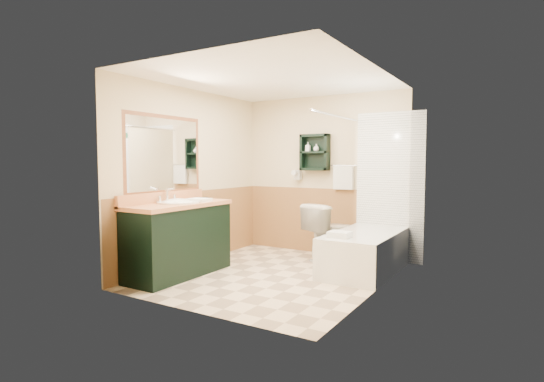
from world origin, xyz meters
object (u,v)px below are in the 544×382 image
at_px(toilet, 330,232).
at_px(vanity_book, 196,192).
at_px(wall_shelf, 315,152).
at_px(vanity, 179,239).
at_px(soap_bottle_b, 316,148).
at_px(hair_dryer, 298,175).
at_px(bathtub, 365,252).
at_px(soap_bottle_a, 308,149).

bearing_deg(toilet, vanity_book, 59.60).
distance_m(wall_shelf, vanity, 2.46).
relative_size(vanity, toilet, 1.75).
bearing_deg(wall_shelf, soap_bottle_b, -10.02).
bearing_deg(soap_bottle_b, hair_dryer, 174.78).
bearing_deg(toilet, wall_shelf, -14.04).
bearing_deg(hair_dryer, soap_bottle_b, -5.22).
distance_m(bathtub, soap_bottle_b, 1.80).
distance_m(hair_dryer, vanity, 2.25).
height_order(hair_dryer, vanity, hair_dryer).
bearing_deg(hair_dryer, bathtub, -26.97).
bearing_deg(soap_bottle_b, toilet, -33.87).
xyz_separation_m(vanity_book, soap_bottle_b, (1.09, 1.48, 0.60)).
relative_size(wall_shelf, hair_dryer, 2.29).
bearing_deg(hair_dryer, wall_shelf, -4.76).
height_order(vanity, bathtub, vanity).
distance_m(wall_shelf, hair_dryer, 0.46).
xyz_separation_m(hair_dryer, soap_bottle_b, (0.33, -0.03, 0.41)).
height_order(toilet, vanity_book, vanity_book).
xyz_separation_m(vanity, bathtub, (1.92, 1.36, -0.20)).
distance_m(wall_shelf, bathtub, 1.78).
bearing_deg(vanity, soap_bottle_a, 68.65).
bearing_deg(wall_shelf, hair_dryer, 175.24).
bearing_deg(toilet, soap_bottle_b, -15.58).
relative_size(hair_dryer, soap_bottle_a, 1.69).
relative_size(hair_dryer, bathtub, 0.16).
xyz_separation_m(wall_shelf, soap_bottle_b, (0.03, -0.01, 0.06)).
bearing_deg(bathtub, soap_bottle_a, 150.45).
bearing_deg(soap_bottle_a, soap_bottle_b, 0.00).
bearing_deg(wall_shelf, vanity_book, -125.49).
bearing_deg(bathtub, vanity_book, -158.12).
relative_size(wall_shelf, vanity_book, 2.70).
distance_m(toilet, soap_bottle_a, 1.31).
distance_m(vanity, vanity_book, 0.78).
xyz_separation_m(vanity, soap_bottle_a, (0.78, 2.01, 1.15)).
relative_size(hair_dryer, toilet, 0.29).
height_order(wall_shelf, soap_bottle_a, wall_shelf).
height_order(bathtub, vanity_book, vanity_book).
relative_size(vanity, soap_bottle_a, 10.04).
distance_m(wall_shelf, soap_bottle_a, 0.12).
height_order(hair_dryer, soap_bottle_a, soap_bottle_a).
relative_size(hair_dryer, soap_bottle_b, 2.16).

